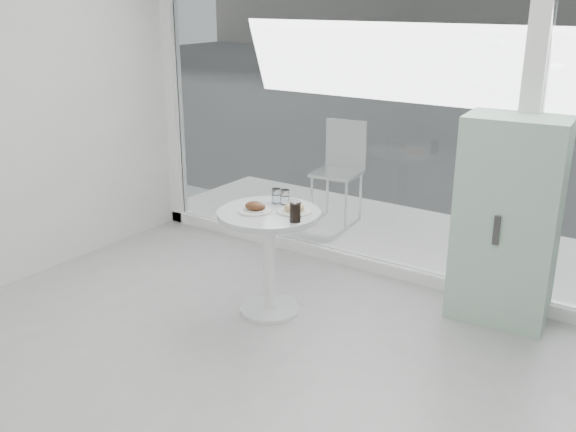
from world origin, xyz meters
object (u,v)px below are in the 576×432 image
Objects in this scene: car_white at (499,62)px; water_tumbler_a at (276,197)px; plate_donut at (294,209)px; mint_cabinet at (507,221)px; patio_chair at (341,164)px; plate_fritter at (255,208)px; water_tumbler_b at (285,198)px; cola_glass at (295,212)px; main_table at (269,241)px.

car_white is 12.59m from water_tumbler_a.
plate_donut is 2.20× the size of water_tumbler_a.
water_tumbler_a is at bearing -159.89° from mint_cabinet.
plate_donut is (0.71, -1.86, 0.18)m from patio_chair.
patio_chair is 4.23× the size of plate_fritter.
patio_chair is 2.07m from plate_fritter.
plate_fritter is (2.26, -12.62, 0.13)m from car_white.
car_white is 16.59× the size of plate_donut.
water_tumbler_a is (-0.22, 0.10, 0.03)m from plate_donut.
water_tumbler_a is 1.00× the size of water_tumbler_b.
main_table is at bearing 164.13° from cola_glass.
mint_cabinet reaches higher than water_tumbler_a.
mint_cabinet is at bearing 32.94° from plate_donut.
water_tumbler_b is at bearing -159.24° from mint_cabinet.
water_tumbler_b is at bearing 89.82° from main_table.
water_tumbler_a is (0.01, 0.24, 0.02)m from plate_fritter.
mint_cabinet is 1.46× the size of patio_chair.
patio_chair is at bearing 107.56° from water_tumbler_b.
main_table is at bearing -151.85° from plate_donut.
plate_donut is 0.19m from water_tumbler_b.
main_table is at bearing -90.18° from water_tumbler_b.
mint_cabinet reaches higher than plate_fritter.
plate_donut is (0.16, 0.08, 0.24)m from main_table.
water_tumbler_a is at bearing 110.20° from main_table.
mint_cabinet reaches higher than main_table.
water_tumbler_b is at bearing 144.56° from plate_donut.
car_white is 12.91m from cola_glass.
plate_fritter is 2.20× the size of water_tumbler_b.
patio_chair reaches higher than water_tumbler_b.
plate_donut is at bearing 28.15° from main_table.
mint_cabinet is 1.47m from plate_donut.
water_tumbler_a is at bearing 142.66° from cola_glass.
patio_chair reaches higher than water_tumbler_a.
main_table is 0.30m from plate_donut.
patio_chair is 0.25× the size of car_white.
mint_cabinet is 13.52× the size of water_tumbler_a.
car_white is 12.82m from plate_fritter.
main_table is at bearing -69.80° from water_tumbler_a.
water_tumbler_a is 0.07m from water_tumbler_b.
plate_donut reaches higher than main_table.
water_tumbler_a is (-0.07, 0.18, 0.27)m from main_table.
main_table is 0.33m from water_tumbler_a.
plate_donut is (0.23, 0.14, -0.01)m from plate_fritter.
water_tumbler_b is (0.00, 0.19, 0.27)m from main_table.
car_white reaches higher than plate_fritter.
water_tumbler_a is (-1.45, -0.70, 0.09)m from mint_cabinet.
patio_chair is (-1.94, 1.06, -0.11)m from mint_cabinet.
patio_chair is at bearing 103.47° from plate_fritter.
car_white is at bearing 100.67° from water_tumbler_b.
mint_cabinet reaches higher than plate_donut.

